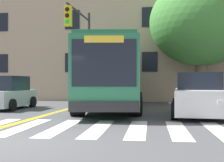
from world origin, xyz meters
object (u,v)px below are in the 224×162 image
(street_tree_curbside_large, at_px, (201,23))
(traffic_light_overhead, at_px, (81,38))
(city_bus, at_px, (109,75))
(car_silver_near_lane, at_px, (8,94))
(car_white_far_lane, at_px, (198,96))

(street_tree_curbside_large, bearing_deg, traffic_light_overhead, -154.54)
(traffic_light_overhead, height_order, street_tree_curbside_large, street_tree_curbside_large)
(traffic_light_overhead, relative_size, street_tree_curbside_large, 0.63)
(city_bus, height_order, traffic_light_overhead, traffic_light_overhead)
(car_silver_near_lane, bearing_deg, city_bus, 11.62)
(car_silver_near_lane, bearing_deg, street_tree_curbside_large, 28.17)
(car_silver_near_lane, xyz_separation_m, car_white_far_lane, (9.43, -1.79, 0.03))
(city_bus, distance_m, car_silver_near_lane, 5.34)
(car_silver_near_lane, height_order, car_white_far_lane, car_white_far_lane)
(street_tree_curbside_large, bearing_deg, city_bus, -139.20)
(traffic_light_overhead, bearing_deg, city_bus, -32.38)
(car_white_far_lane, relative_size, traffic_light_overhead, 0.85)
(city_bus, relative_size, car_white_far_lane, 2.44)
(car_white_far_lane, height_order, traffic_light_overhead, traffic_light_overhead)
(car_white_far_lane, relative_size, street_tree_curbside_large, 0.53)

